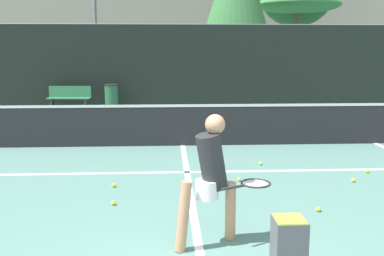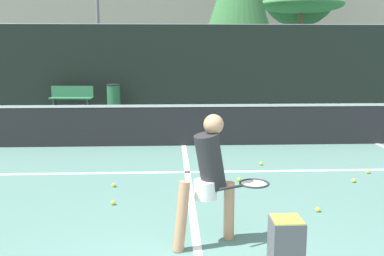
{
  "view_description": "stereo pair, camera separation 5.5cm",
  "coord_description": "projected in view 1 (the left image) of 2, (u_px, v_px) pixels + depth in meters",
  "views": [
    {
      "loc": [
        -0.33,
        -3.12,
        2.19
      ],
      "look_at": [
        0.05,
        3.85,
        0.95
      ],
      "focal_mm": 42.0,
      "sensor_mm": 36.0,
      "label": 1
    },
    {
      "loc": [
        -0.27,
        -3.13,
        2.19
      ],
      "look_at": [
        0.05,
        3.85,
        0.95
      ],
      "focal_mm": 42.0,
      "sensor_mm": 36.0,
      "label": 2
    }
  ],
  "objects": [
    {
      "name": "tennis_ball_scattered_1",
      "position": [
        239.0,
        179.0,
        7.5
      ],
      "size": [
        0.07,
        0.07,
        0.07
      ],
      "primitive_type": "sphere",
      "color": "#D1E033",
      "rests_on": "ground"
    },
    {
      "name": "trash_bin",
      "position": [
        112.0,
        97.0,
        16.28
      ],
      "size": [
        0.5,
        0.5,
        0.92
      ],
      "color": "#28603D",
      "rests_on": "ground"
    },
    {
      "name": "courtside_bench",
      "position": [
        69.0,
        97.0,
        16.1
      ],
      "size": [
        1.55,
        0.51,
        0.86
      ],
      "rotation": [
        0.0,
        0.0,
        -0.08
      ],
      "color": "#33724C",
      "rests_on": "ground"
    },
    {
      "name": "net",
      "position": [
        183.0,
        124.0,
        10.18
      ],
      "size": [
        11.09,
        0.09,
        1.07
      ],
      "color": "slate",
      "rests_on": "ground"
    },
    {
      "name": "tennis_ball_scattered_5",
      "position": [
        113.0,
        203.0,
        6.35
      ],
      "size": [
        0.07,
        0.07,
        0.07
      ],
      "primitive_type": "sphere",
      "color": "#D1E033",
      "rests_on": "ground"
    },
    {
      "name": "tree_mid",
      "position": [
        298.0,
        6.0,
        24.13
      ],
      "size": [
        4.58,
        4.58,
        4.96
      ],
      "color": "brown",
      "rests_on": "ground"
    },
    {
      "name": "parked_car",
      "position": [
        103.0,
        87.0,
        18.93
      ],
      "size": [
        1.75,
        4.25,
        1.38
      ],
      "color": "silver",
      "rests_on": "ground"
    },
    {
      "name": "tennis_ball_scattered_4",
      "position": [
        261.0,
        163.0,
        8.54
      ],
      "size": [
        0.07,
        0.07,
        0.07
      ],
      "primitive_type": "sphere",
      "color": "#D1E033",
      "rests_on": "ground"
    },
    {
      "name": "player_practicing",
      "position": [
        212.0,
        174.0,
        4.96
      ],
      "size": [
        1.17,
        0.5,
        1.49
      ],
      "rotation": [
        0.0,
        0.0,
        0.46
      ],
      "color": "tan",
      "rests_on": "ground"
    },
    {
      "name": "fence_back",
      "position": [
        176.0,
        66.0,
        16.77
      ],
      "size": [
        24.0,
        0.06,
        3.09
      ],
      "color": "black",
      "rests_on": "ground"
    },
    {
      "name": "tennis_ball_scattered_2",
      "position": [
        114.0,
        185.0,
        7.18
      ],
      "size": [
        0.07,
        0.07,
        0.07
      ],
      "primitive_type": "sphere",
      "color": "#D1E033",
      "rests_on": "ground"
    },
    {
      "name": "ball_hopper",
      "position": [
        288.0,
        254.0,
        4.02
      ],
      "size": [
        0.28,
        0.28,
        0.71
      ],
      "color": "#4C4C51",
      "rests_on": "ground"
    },
    {
      "name": "court_center_mark",
      "position": [
        190.0,
        189.0,
        7.06
      ],
      "size": [
        0.1,
        6.51,
        0.01
      ],
      "primitive_type": "cube",
      "color": "white",
      "rests_on": "ground"
    },
    {
      "name": "tennis_ball_scattered_6",
      "position": [
        318.0,
        209.0,
        6.1
      ],
      "size": [
        0.07,
        0.07,
        0.07
      ],
      "primitive_type": "sphere",
      "color": "#D1E033",
      "rests_on": "ground"
    },
    {
      "name": "tennis_ball_scattered_3",
      "position": [
        367.0,
        171.0,
        8.0
      ],
      "size": [
        0.07,
        0.07,
        0.07
      ],
      "primitive_type": "sphere",
      "color": "#D1E033",
      "rests_on": "ground"
    },
    {
      "name": "building_far",
      "position": [
        172.0,
        36.0,
        32.28
      ],
      "size": [
        36.0,
        2.4,
        6.17
      ],
      "primitive_type": "cube",
      "color": "gray",
      "rests_on": "ground"
    },
    {
      "name": "tennis_ball_scattered_0",
      "position": [
        353.0,
        180.0,
        7.45
      ],
      "size": [
        0.07,
        0.07,
        0.07
      ],
      "primitive_type": "sphere",
      "color": "#D1E033",
      "rests_on": "ground"
    },
    {
      "name": "court_service_line",
      "position": [
        187.0,
        172.0,
        8.05
      ],
      "size": [
        8.25,
        0.1,
        0.01
      ],
      "primitive_type": "cube",
      "color": "white",
      "rests_on": "ground"
    }
  ]
}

